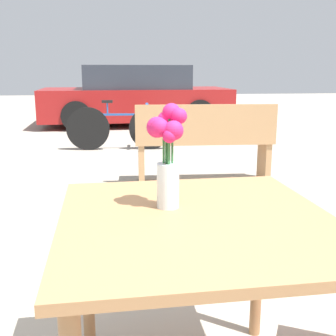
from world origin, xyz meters
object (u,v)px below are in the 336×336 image
(flower_vase, at_px, (167,154))
(bench_near, at_px, (205,141))
(parked_car, at_px, (136,97))
(bicycle, at_px, (119,127))
(table_front, at_px, (196,245))

(flower_vase, bearing_deg, bench_near, 75.74)
(flower_vase, height_order, parked_car, parked_car)
(bicycle, bearing_deg, flower_vase, -88.50)
(table_front, height_order, bicycle, bicycle)
(table_front, relative_size, parked_car, 0.23)
(flower_vase, distance_m, bench_near, 3.10)
(flower_vase, relative_size, bicycle, 0.22)
(bench_near, relative_size, bicycle, 0.93)
(flower_vase, relative_size, bench_near, 0.24)
(table_front, height_order, parked_car, parked_car)
(bicycle, relative_size, parked_car, 0.39)
(parked_car, bearing_deg, flower_vase, -91.81)
(table_front, relative_size, bench_near, 0.64)
(bench_near, distance_m, parked_car, 5.14)
(bicycle, height_order, parked_car, parked_car)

